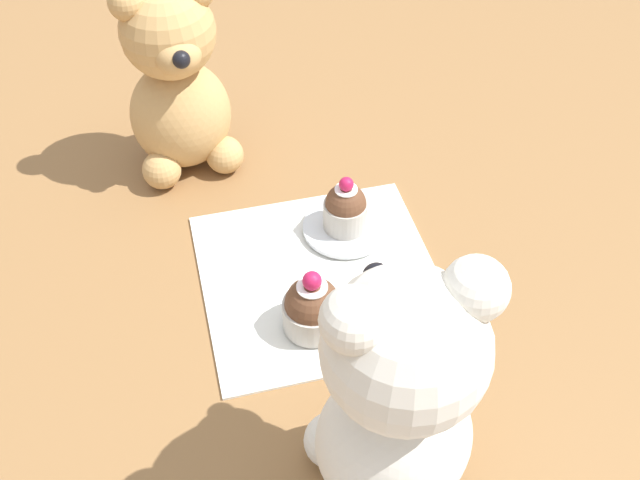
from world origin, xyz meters
name	(u,v)px	position (x,y,z in m)	size (l,w,h in m)	color
ground_plane	(320,279)	(0.00, 0.00, 0.00)	(4.00, 4.00, 0.00)	olive
knitted_placemat	(320,277)	(0.00, 0.00, 0.00)	(0.24, 0.24, 0.01)	silver
teddy_bear_cream	(401,395)	(0.00, 0.22, 0.12)	(0.13, 0.13, 0.24)	silver
teddy_bear_tan	(177,84)	(0.11, -0.22, 0.11)	(0.13, 0.12, 0.23)	tan
cupcake_near_cream_bear	(312,307)	(0.02, 0.06, 0.03)	(0.06, 0.06, 0.07)	#B2ADA3
saucer_plate	(345,227)	(-0.04, -0.06, 0.01)	(0.09, 0.09, 0.01)	silver
cupcake_near_tan_bear	(346,208)	(-0.04, -0.06, 0.04)	(0.05, 0.05, 0.07)	#B2ADA3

